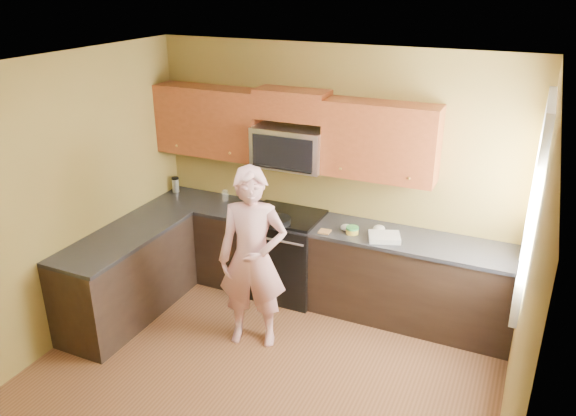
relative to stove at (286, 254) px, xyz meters
The scene contains 24 objects.
floor 1.79m from the stove, 76.57° to the right, with size 4.00×4.00×0.00m, color brown.
ceiling 2.81m from the stove, 76.57° to the right, with size 4.00×4.00×0.00m, color white.
wall_back 1.02m from the stove, 39.09° to the left, with size 4.00×4.00×0.00m, color olive.
wall_left 2.48m from the stove, 133.69° to the right, with size 4.00×4.00×0.00m, color olive.
wall_right 3.05m from the stove, 34.91° to the right, with size 4.00×4.00×0.00m, color olive.
cabinet_back_run 0.40m from the stove, ahead, with size 4.00×0.60×0.88m, color black.
cabinet_left_run 1.69m from the stove, 140.41° to the right, with size 0.60×1.60×0.88m, color black.
countertop_back 0.58m from the stove, ahead, with size 4.00×0.62×0.04m, color black.
countertop_left 1.73m from the stove, 140.19° to the right, with size 0.62×1.60×0.04m, color black.
stove is the anchor object (origin of this frame).
microwave 0.98m from the stove, 90.00° to the left, with size 0.76×0.40×0.42m, color silver, non-canonical shape.
upper_cab_left 1.40m from the stove, behind, with size 1.22×0.33×0.75m, color brown, non-canonical shape.
upper_cab_right 1.36m from the stove, ahead, with size 1.12×0.33×0.75m, color brown, non-canonical shape.
upper_cab_over_mw 1.63m from the stove, 90.00° to the left, with size 0.76×0.33×0.30m, color brown.
window 2.70m from the stove, 11.29° to the right, with size 0.06×1.06×1.66m, color white, non-canonical shape.
woman 1.03m from the stove, 84.15° to the right, with size 0.65×0.42×1.77m, color pink.
frying_pan 0.54m from the stove, 86.32° to the right, with size 0.29×0.51×0.07m, color black, non-canonical shape.
butter_tub 0.90m from the stove, ahead, with size 0.13×0.13×0.09m, color yellow, non-canonical shape.
toast_slice 0.71m from the stove, 19.84° to the right, with size 0.11×0.11×0.01m, color #B27F47.
napkin_a 0.85m from the stove, ahead, with size 0.11×0.12×0.06m, color silver.
napkin_b 1.12m from the stove, ahead, with size 0.12×0.13×0.07m, color silver.
dish_towel 1.21m from the stove, ahead, with size 0.30×0.24×0.05m, color white.
travel_mug 1.57m from the stove, behind, with size 0.08×0.08×0.18m, color silver, non-canonical shape.
glass_c 0.98m from the stove, 169.73° to the left, with size 0.07×0.07×0.12m, color silver.
Camera 1 is at (1.91, -3.33, 3.32)m, focal length 35.14 mm.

